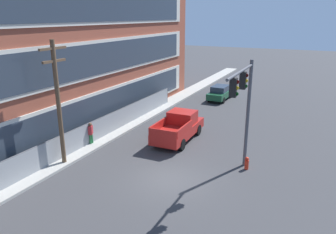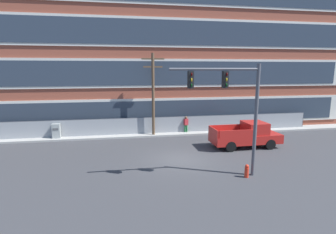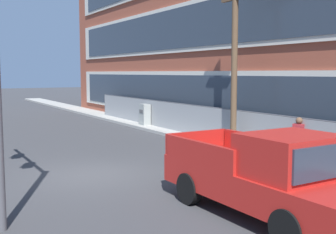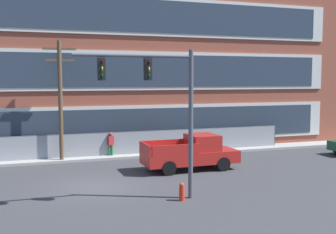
% 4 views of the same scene
% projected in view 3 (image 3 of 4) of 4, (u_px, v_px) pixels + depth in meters
% --- Properties ---
extents(ground_plane, '(160.00, 160.00, 0.00)m').
position_uv_depth(ground_plane, '(92.00, 175.00, 13.64)').
color(ground_plane, '#38383A').
extents(sidewalk_building_side, '(80.00, 1.79, 0.16)m').
position_uv_depth(sidewalk_building_side, '(258.00, 152.00, 17.25)').
color(sidewalk_building_side, '#9E9B93').
rests_on(sidewalk_building_side, ground).
extents(chain_link_fence, '(31.47, 0.06, 1.68)m').
position_uv_depth(chain_link_fence, '(244.00, 130.00, 18.04)').
color(chain_link_fence, gray).
rests_on(chain_link_fence, ground).
extents(pickup_truck_red, '(5.54, 2.24, 2.01)m').
position_uv_depth(pickup_truck_red, '(268.00, 177.00, 9.53)').
color(pickup_truck_red, '#AD1E19').
rests_on(pickup_truck_red, ground).
extents(utility_pole_near_corner, '(2.00, 0.26, 7.55)m').
position_uv_depth(utility_pole_near_corner, '(235.00, 52.00, 17.50)').
color(utility_pole_near_corner, brown).
rests_on(utility_pole_near_corner, ground).
extents(electrical_cabinet, '(0.66, 0.49, 1.43)m').
position_uv_depth(electrical_cabinet, '(145.00, 116.00, 25.32)').
color(electrical_cabinet, '#939993').
rests_on(electrical_cabinet, ground).
extents(pedestrian_near_cabinet, '(0.46, 0.38, 1.69)m').
position_uv_depth(pedestrian_near_cabinet, '(299.00, 137.00, 15.31)').
color(pedestrian_near_cabinet, '#236B38').
rests_on(pedestrian_near_cabinet, ground).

